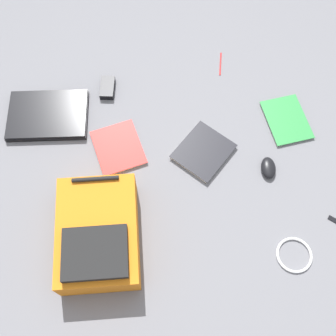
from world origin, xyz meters
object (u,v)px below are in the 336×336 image
object	(u,v)px
laptop	(48,115)
computer_mouse	(268,168)
cable_coil	(294,255)
usb_stick	(336,221)
backpack	(98,235)
book_comic	(203,152)
book_blue	(118,148)
book_manual	(286,120)
power_brick	(108,88)
pen_black	(221,64)

from	to	relation	value
laptop	computer_mouse	xyz separation A→B (m)	(0.86, -0.48, 0.00)
cable_coil	usb_stick	xyz separation A→B (m)	(0.21, 0.09, -0.00)
backpack	usb_stick	world-z (taller)	backpack
backpack	laptop	world-z (taller)	backpack
book_comic	book_blue	size ratio (longest dim) A/B	1.22
book_manual	power_brick	bearing A→B (deg)	154.39
computer_mouse	backpack	bearing A→B (deg)	-156.88
book_blue	pen_black	world-z (taller)	book_blue
book_manual	pen_black	xyz separation A→B (m)	(-0.19, 0.37, -0.00)
backpack	cable_coil	bearing A→B (deg)	-18.54
power_brick	usb_stick	xyz separation A→B (m)	(0.77, -0.84, -0.01)
book_blue	power_brick	bearing A→B (deg)	87.92
laptop	usb_stick	bearing A→B (deg)	-35.86
backpack	pen_black	world-z (taller)	backpack
book_manual	pen_black	distance (m)	0.42
backpack	book_manual	xyz separation A→B (m)	(0.90, 0.34, -0.07)
power_brick	usb_stick	size ratio (longest dim) A/B	1.92
book_manual	power_brick	size ratio (longest dim) A/B	2.06
cable_coil	backpack	bearing A→B (deg)	161.46
laptop	pen_black	distance (m)	0.84
book_manual	power_brick	xyz separation A→B (m)	(-0.74, 0.36, 0.01)
pen_black	usb_stick	world-z (taller)	same
book_comic	power_brick	size ratio (longest dim) A/B	2.63
book_comic	book_manual	size ratio (longest dim) A/B	1.28
backpack	power_brick	xyz separation A→B (m)	(0.15, 0.69, -0.06)
book_manual	backpack	bearing A→B (deg)	-159.36
backpack	book_blue	world-z (taller)	backpack
book_blue	book_manual	world-z (taller)	book_blue
book_comic	usb_stick	xyz separation A→B (m)	(0.43, -0.42, -0.01)
computer_mouse	cable_coil	bearing A→B (deg)	-80.76
computer_mouse	usb_stick	bearing A→B (deg)	-43.22
backpack	laptop	bearing A→B (deg)	101.98
book_blue	book_comic	bearing A→B (deg)	-17.06
computer_mouse	power_brick	xyz separation A→B (m)	(-0.58, 0.56, -0.00)
computer_mouse	usb_stick	size ratio (longest dim) A/B	1.67
power_brick	pen_black	size ratio (longest dim) A/B	0.85
book_blue	computer_mouse	size ratio (longest dim) A/B	2.49
power_brick	backpack	bearing A→B (deg)	-102.56
book_blue	cable_coil	bearing A→B (deg)	-47.44
backpack	pen_black	size ratio (longest dim) A/B	3.44
book_blue	computer_mouse	bearing A→B (deg)	-22.81
backpack	book_comic	bearing A→B (deg)	28.88
backpack	cable_coil	xyz separation A→B (m)	(0.71, -0.24, -0.07)
computer_mouse	laptop	bearing A→B (deg)	163.94
power_brick	pen_black	xyz separation A→B (m)	(0.55, 0.02, -0.01)
computer_mouse	pen_black	world-z (taller)	computer_mouse
backpack	power_brick	size ratio (longest dim) A/B	4.06
book_blue	cable_coil	xyz separation A→B (m)	(0.57, -0.62, -0.00)
laptop	book_comic	world-z (taller)	laptop
laptop	computer_mouse	bearing A→B (deg)	-29.09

